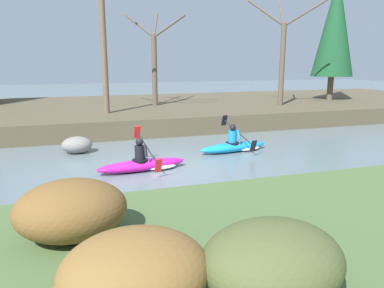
{
  "coord_description": "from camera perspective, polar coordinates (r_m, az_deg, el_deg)",
  "views": [
    {
      "loc": [
        -2.38,
        -10.63,
        3.23
      ],
      "look_at": [
        1.32,
        0.73,
        0.55
      ],
      "focal_mm": 35.0,
      "sensor_mm": 36.0,
      "label": 1
    }
  ],
  "objects": [
    {
      "name": "boulder_midstream",
      "position": [
        13.88,
        -17.12,
        -0.12
      ],
      "size": [
        1.05,
        0.82,
        0.6
      ],
      "color": "gray",
      "rests_on": "ground"
    },
    {
      "name": "kayaker_lead",
      "position": [
        13.64,
        6.75,
        -0.29
      ],
      "size": [
        2.8,
        2.07,
        1.2
      ],
      "rotation": [
        0.0,
        0.0,
        0.15
      ],
      "color": "#1993D6",
      "rests_on": "ground"
    },
    {
      "name": "shrub_clump_far_end",
      "position": [
        4.15,
        12.14,
        -17.06
      ],
      "size": [
        1.54,
        1.28,
        0.83
      ],
      "color": "#4C562D",
      "rests_on": "riverbank_near"
    },
    {
      "name": "shrub_clump_nearest",
      "position": [
        5.55,
        -17.93,
        -9.51
      ],
      "size": [
        1.55,
        1.29,
        0.84
      ],
      "color": "brown",
      "rests_on": "riverbank_near"
    },
    {
      "name": "shrub_clump_third",
      "position": [
        3.94,
        -8.7,
        -18.72
      ],
      "size": [
        1.51,
        1.26,
        0.82
      ],
      "color": "brown",
      "rests_on": "riverbank_near"
    },
    {
      "name": "kayaker_middle",
      "position": [
        11.3,
        -7.09,
        -3.02
      ],
      "size": [
        2.8,
        2.07,
        1.2
      ],
      "rotation": [
        0.0,
        0.0,
        0.13
      ],
      "color": "#C61999",
      "rests_on": "ground"
    },
    {
      "name": "bare_tree_mid_upstream",
      "position": [
        20.71,
        -5.73,
        12.4
      ],
      "size": [
        2.79,
        2.76,
        4.99
      ],
      "color": "brown",
      "rests_on": "riverbank_far"
    },
    {
      "name": "ground_plane",
      "position": [
        11.37,
        -5.18,
        -3.92
      ],
      "size": [
        90.0,
        90.0,
        0.0
      ],
      "primitive_type": "plane",
      "color": "slate"
    },
    {
      "name": "bare_tree_upstream",
      "position": [
        17.99,
        -13.3,
        15.62
      ],
      "size": [
        4.03,
        3.98,
        7.35
      ],
      "color": "brown",
      "rests_on": "riverbank_far"
    },
    {
      "name": "conifer_tree_mid_right",
      "position": [
        25.16,
        20.97,
        16.47
      ],
      "size": [
        2.49,
        2.49,
        7.48
      ],
      "color": "brown",
      "rests_on": "riverbank_far"
    },
    {
      "name": "bare_tree_mid_downstream",
      "position": [
        21.28,
        13.62,
        13.11
      ],
      "size": [
        3.2,
        3.16,
        5.78
      ],
      "color": "brown",
      "rests_on": "riverbank_far"
    },
    {
      "name": "riverbank_far",
      "position": [
        21.39,
        -11.51,
        4.79
      ],
      "size": [
        44.0,
        11.76,
        0.81
      ],
      "color": "brown",
      "rests_on": "ground"
    }
  ]
}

